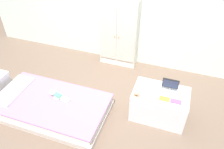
{
  "coord_description": "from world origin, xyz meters",
  "views": [
    {
      "loc": [
        1.02,
        -2.33,
        2.77
      ],
      "look_at": [
        0.11,
        0.3,
        0.55
      ],
      "focal_mm": 35.32,
      "sensor_mm": 36.0,
      "label": 1
    }
  ],
  "objects": [
    {
      "name": "doll",
      "position": [
        -0.69,
        -0.18,
        0.29
      ],
      "size": [
        0.39,
        0.15,
        0.1
      ],
      "color": "#4CA375",
      "rests_on": "bed"
    },
    {
      "name": "rocking_horse_toy",
      "position": [
        0.6,
        0.0,
        0.56
      ],
      "size": [
        0.1,
        0.04,
        0.12
      ],
      "color": "#8E6642",
      "rests_on": "tv_stand"
    },
    {
      "name": "tv_stand",
      "position": [
        0.93,
        0.19,
        0.25
      ],
      "size": [
        0.84,
        0.54,
        0.5
      ],
      "primitive_type": "cube",
      "color": "silver",
      "rests_on": "ground_plane"
    },
    {
      "name": "book_purple",
      "position": [
        1.16,
        0.07,
        0.51
      ],
      "size": [
        0.16,
        0.08,
        0.01
      ],
      "primitive_type": "cube",
      "color": "#8E51B2",
      "rests_on": "tv_stand"
    },
    {
      "name": "ground_plane",
      "position": [
        0.0,
        0.0,
        -0.01
      ],
      "size": [
        10.0,
        10.0,
        0.02
      ],
      "primitive_type": "cube",
      "color": "brown"
    },
    {
      "name": "bed",
      "position": [
        -0.72,
        -0.31,
        0.12
      ],
      "size": [
        1.8,
        0.99,
        0.25
      ],
      "color": "beige",
      "rests_on": "ground_plane"
    },
    {
      "name": "tv_monitor",
      "position": [
        1.03,
        0.28,
        0.62
      ],
      "size": [
        0.24,
        0.1,
        0.21
      ],
      "color": "#99999E",
      "rests_on": "tv_stand"
    },
    {
      "name": "book_orange",
      "position": [
        0.99,
        0.07,
        0.51
      ],
      "size": [
        0.15,
        0.09,
        0.01
      ],
      "primitive_type": "cube",
      "color": "orange",
      "rests_on": "tv_stand"
    },
    {
      "name": "pillow",
      "position": [
        -1.42,
        -0.31,
        0.28
      ],
      "size": [
        0.32,
        0.71,
        0.05
      ],
      "primitive_type": "cube",
      "color": "silver",
      "rests_on": "bed"
    },
    {
      "name": "wardrobe",
      "position": [
        -0.13,
        1.4,
        0.7
      ],
      "size": [
        0.74,
        0.29,
        1.4
      ],
      "color": "white",
      "rests_on": "ground_plane"
    }
  ]
}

